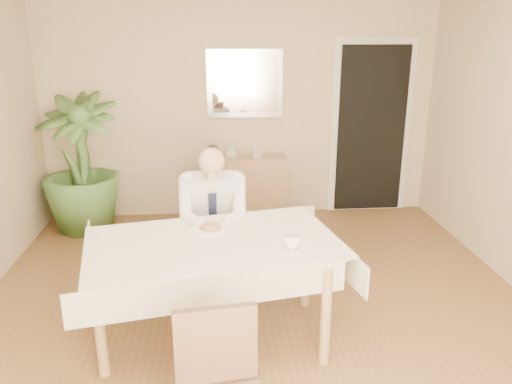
{
  "coord_description": "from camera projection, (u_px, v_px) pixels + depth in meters",
  "views": [
    {
      "loc": [
        -0.31,
        -3.26,
        2.13
      ],
      "look_at": [
        0.0,
        0.35,
        0.95
      ],
      "focal_mm": 35.0,
      "sensor_mm": 36.0,
      "label": 1
    }
  ],
  "objects": [
    {
      "name": "room",
      "position": [
        260.0,
        159.0,
        3.37
      ],
      "size": [
        5.0,
        5.02,
        2.6
      ],
      "color": "brown",
      "rests_on": "ground"
    },
    {
      "name": "doorway",
      "position": [
        371.0,
        130.0,
        5.92
      ],
      "size": [
        0.96,
        0.07,
        2.1
      ],
      "color": "white",
      "rests_on": "ground"
    },
    {
      "name": "mirror",
      "position": [
        245.0,
        84.0,
        5.63
      ],
      "size": [
        0.86,
        0.04,
        0.76
      ],
      "color": "silver",
      "rests_on": "room"
    },
    {
      "name": "dining_table",
      "position": [
        213.0,
        252.0,
        3.44
      ],
      "size": [
        1.9,
        1.33,
        0.75
      ],
      "rotation": [
        0.0,
        0.0,
        0.19
      ],
      "color": "#A27A58",
      "rests_on": "ground"
    },
    {
      "name": "chair_far",
      "position": [
        213.0,
        224.0,
        4.32
      ],
      "size": [
        0.49,
        0.49,
        0.94
      ],
      "rotation": [
        0.0,
        0.0,
        -0.1
      ],
      "color": "#3D2719",
      "rests_on": "ground"
    },
    {
      "name": "chair_near",
      "position": [
        217.0,
        361.0,
        2.59
      ],
      "size": [
        0.46,
        0.46,
        0.87
      ],
      "rotation": [
        0.0,
        0.0,
        0.12
      ],
      "color": "#3D2719",
      "rests_on": "ground"
    },
    {
      "name": "seated_man",
      "position": [
        213.0,
        218.0,
        3.99
      ],
      "size": [
        0.48,
        0.72,
        1.24
      ],
      "color": "white",
      "rests_on": "ground"
    },
    {
      "name": "plate",
      "position": [
        210.0,
        229.0,
        3.59
      ],
      "size": [
        0.26,
        0.26,
        0.02
      ],
      "primitive_type": "cylinder",
      "color": "white",
      "rests_on": "dining_table"
    },
    {
      "name": "food",
      "position": [
        210.0,
        226.0,
        3.59
      ],
      "size": [
        0.14,
        0.14,
        0.06
      ],
      "primitive_type": "ellipsoid",
      "color": "brown",
      "rests_on": "dining_table"
    },
    {
      "name": "knife",
      "position": [
        216.0,
        230.0,
        3.53
      ],
      "size": [
        0.01,
        0.13,
        0.01
      ],
      "primitive_type": "cylinder",
      "rotation": [
        1.57,
        0.0,
        0.0
      ],
      "color": "silver",
      "rests_on": "dining_table"
    },
    {
      "name": "fork",
      "position": [
        204.0,
        230.0,
        3.53
      ],
      "size": [
        0.01,
        0.13,
        0.01
      ],
      "primitive_type": "cylinder",
      "rotation": [
        1.57,
        0.0,
        0.0
      ],
      "color": "silver",
      "rests_on": "dining_table"
    },
    {
      "name": "coffee_mug",
      "position": [
        292.0,
        242.0,
        3.29
      ],
      "size": [
        0.13,
        0.13,
        0.09
      ],
      "primitive_type": "imported",
      "rotation": [
        0.0,
        0.0,
        -0.14
      ],
      "color": "white",
      "rests_on": "dining_table"
    },
    {
      "name": "sideboard",
      "position": [
        246.0,
        187.0,
        5.86
      ],
      "size": [
        0.93,
        0.34,
        0.74
      ],
      "primitive_type": "cube",
      "rotation": [
        0.0,
        0.0,
        -0.03
      ],
      "color": "#A27A58",
      "rests_on": "ground"
    },
    {
      "name": "photo_frame_left",
      "position": [
        213.0,
        151.0,
        5.73
      ],
      "size": [
        0.1,
        0.02,
        0.14
      ],
      "primitive_type": "cube",
      "color": "silver",
      "rests_on": "sideboard"
    },
    {
      "name": "photo_frame_center",
      "position": [
        231.0,
        150.0,
        5.77
      ],
      "size": [
        0.1,
        0.02,
        0.14
      ],
      "primitive_type": "cube",
      "color": "silver",
      "rests_on": "sideboard"
    },
    {
      "name": "photo_frame_right",
      "position": [
        257.0,
        150.0,
        5.76
      ],
      "size": [
        0.1,
        0.02,
        0.14
      ],
      "primitive_type": "cube",
      "color": "silver",
      "rests_on": "sideboard"
    },
    {
      "name": "potted_palm",
      "position": [
        80.0,
        164.0,
        5.39
      ],
      "size": [
        0.94,
        0.94,
        1.5
      ],
      "primitive_type": "imported",
      "rotation": [
        0.0,
        0.0,
        -0.12
      ],
      "color": "#3A5E28",
      "rests_on": "ground"
    }
  ]
}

